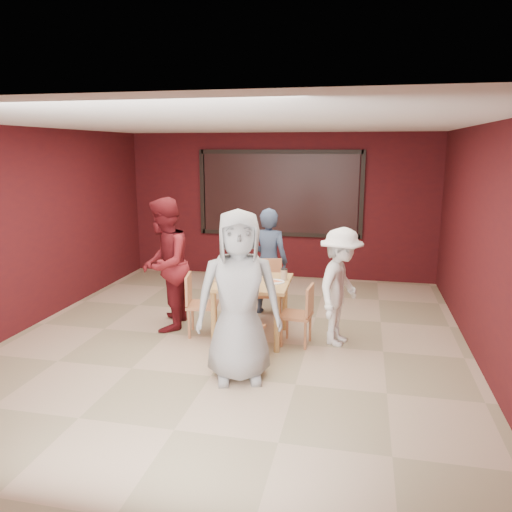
% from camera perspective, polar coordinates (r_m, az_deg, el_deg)
% --- Properties ---
extents(floor, '(7.00, 7.00, 0.00)m').
position_cam_1_polar(floor, '(6.77, -2.35, -9.52)').
color(floor, tan).
rests_on(floor, ground).
extents(window_blinds, '(3.00, 0.02, 1.50)m').
position_cam_1_polar(window_blinds, '(9.70, 2.69, 7.15)').
color(window_blinds, black).
extents(dining_table, '(1.04, 1.04, 0.95)m').
position_cam_1_polar(dining_table, '(6.59, -0.58, -3.70)').
color(dining_table, '#B27749').
rests_on(dining_table, floor).
extents(chair_front, '(0.45, 0.45, 0.79)m').
position_cam_1_polar(chair_front, '(5.97, -1.48, -7.96)').
color(chair_front, '#B36C45').
rests_on(chair_front, floor).
extents(chair_back, '(0.53, 0.53, 0.92)m').
position_cam_1_polar(chair_back, '(7.30, 1.26, -3.57)').
color(chair_back, '#B36C45').
rests_on(chair_back, floor).
extents(chair_left, '(0.48, 0.48, 0.85)m').
position_cam_1_polar(chair_left, '(6.84, -6.75, -5.10)').
color(chair_left, '#B36C45').
rests_on(chair_left, floor).
extents(chair_right, '(0.42, 0.42, 0.80)m').
position_cam_1_polar(chair_right, '(6.47, 5.21, -6.34)').
color(chair_right, '#B36C45').
rests_on(chair_right, floor).
extents(diner_front, '(1.06, 0.84, 1.89)m').
position_cam_1_polar(diner_front, '(5.38, -1.99, -4.66)').
color(diner_front, '#959595').
rests_on(diner_front, floor).
extents(diner_back, '(0.63, 0.44, 1.64)m').
position_cam_1_polar(diner_back, '(7.58, 1.43, -0.65)').
color(diner_back, '#32405A').
rests_on(diner_back, floor).
extents(diner_left, '(0.83, 1.00, 1.85)m').
position_cam_1_polar(diner_left, '(7.04, -10.42, -0.95)').
color(diner_left, maroon).
rests_on(diner_left, floor).
extents(diner_right, '(0.83, 1.11, 1.53)m').
position_cam_1_polar(diner_right, '(6.49, 9.62, -3.50)').
color(diner_right, white).
rests_on(diner_right, floor).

